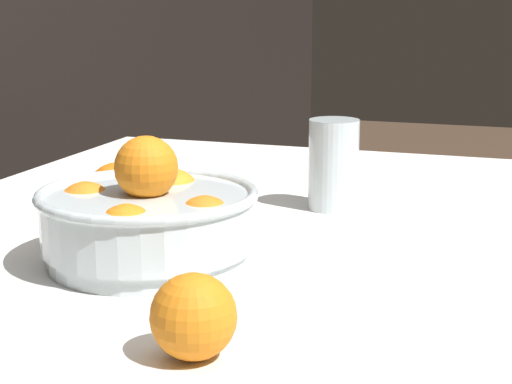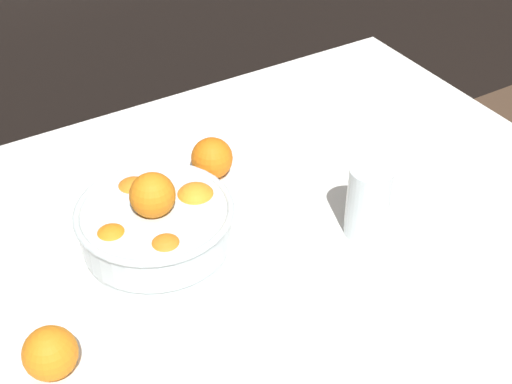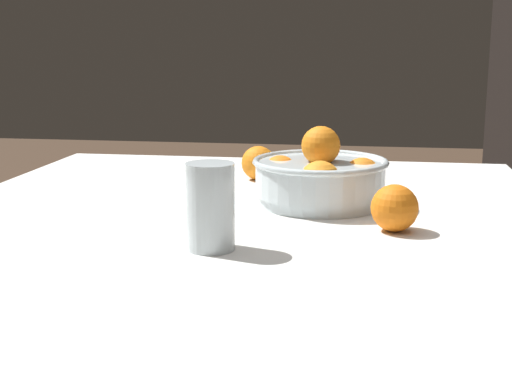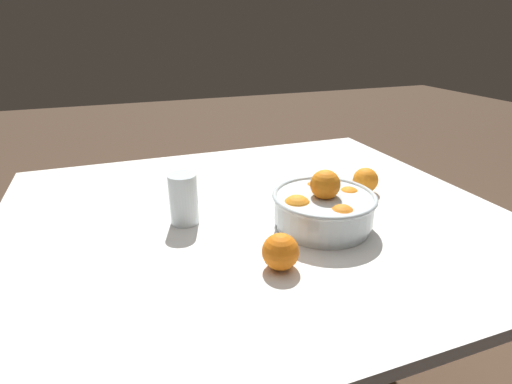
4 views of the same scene
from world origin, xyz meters
name	(u,v)px [view 3 (image 3 of 4)]	position (x,y,z in m)	size (l,w,h in m)	color
dining_table	(237,253)	(0.00, 0.00, 0.68)	(1.35, 1.17, 0.74)	white
fruit_bowl	(320,177)	(-0.14, 0.14, 0.79)	(0.26, 0.26, 0.15)	silver
juice_glass	(210,212)	(0.19, -0.01, 0.80)	(0.07, 0.07, 0.13)	#F4A314
orange_loose_near_bowl	(258,163)	(-0.37, -0.02, 0.78)	(0.08, 0.08, 0.08)	orange
orange_loose_front	(395,208)	(0.04, 0.28, 0.78)	(0.08, 0.08, 0.08)	orange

